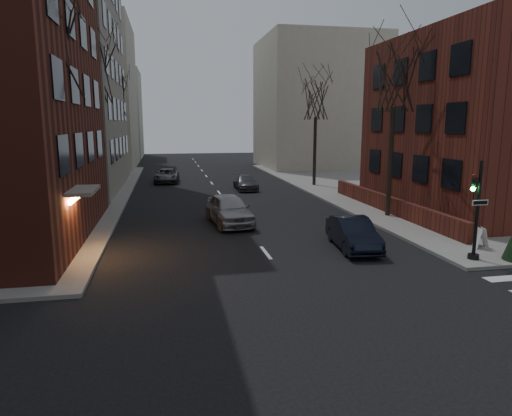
{
  "coord_description": "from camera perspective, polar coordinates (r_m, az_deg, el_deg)",
  "views": [
    {
      "loc": [
        -4.14,
        -6.84,
        5.6
      ],
      "look_at": [
        -0.42,
        12.07,
        2.0
      ],
      "focal_mm": 32.0,
      "sensor_mm": 36.0,
      "label": 1
    }
  ],
  "objects": [
    {
      "name": "building_right_brick",
      "position": [
        33.07,
        27.89,
        9.2
      ],
      "size": [
        12.0,
        14.0,
        11.0
      ],
      "primitive_type": "cube",
      "color": "#5E251B",
      "rests_on": "ground"
    },
    {
      "name": "car_lane_gray",
      "position": [
        38.88,
        -1.32,
        3.2
      ],
      "size": [
        1.73,
        4.24,
        1.23
      ],
      "primitive_type": "imported",
      "rotation": [
        0.0,
        0.0,
        -0.0
      ],
      "color": "#3D3D42",
      "rests_on": "ground"
    },
    {
      "name": "tree_left_c",
      "position": [
        47.14,
        -17.23,
        13.07
      ],
      "size": [
        3.96,
        3.96,
        9.72
      ],
      "color": "#2D231C",
      "rests_on": "sidewalk_far_left"
    },
    {
      "name": "tree_right_b",
      "position": [
        40.99,
        7.51,
        13.26
      ],
      "size": [
        3.74,
        3.74,
        9.18
      ],
      "color": "#2D231C",
      "rests_on": "sidewalk_far_right"
    },
    {
      "name": "parked_sedan",
      "position": [
        21.02,
        12.03,
        -3.12
      ],
      "size": [
        1.9,
        4.41,
        1.41
      ],
      "primitive_type": "imported",
      "rotation": [
        0.0,
        0.0,
        -0.1
      ],
      "color": "black",
      "rests_on": "ground"
    },
    {
      "name": "sandwich_board",
      "position": [
        22.54,
        26.31,
        -3.35
      ],
      "size": [
        0.53,
        0.64,
        0.9
      ],
      "primitive_type": "cube",
      "rotation": [
        0.0,
        0.0,
        -0.26
      ],
      "color": "silver",
      "rests_on": "sidewalk_far_right"
    },
    {
      "name": "car_lane_far",
      "position": [
        44.37,
        -11.09,
        3.98
      ],
      "size": [
        2.5,
        4.85,
        1.31
      ],
      "primitive_type": "imported",
      "rotation": [
        0.0,
        0.0,
        -0.07
      ],
      "color": "#414147",
      "rests_on": "ground"
    },
    {
      "name": "building_distant_lb",
      "position": [
        79.35,
        -17.86,
        11.09
      ],
      "size": [
        10.0,
        12.0,
        14.0
      ],
      "primitive_type": "cube",
      "color": "#BFB7A1",
      "rests_on": "ground"
    },
    {
      "name": "streetlamp_near",
      "position": [
        29.16,
        -19.26,
        7.31
      ],
      "size": [
        0.36,
        0.36,
        6.28
      ],
      "color": "black",
      "rests_on": "sidewalk_far_left"
    },
    {
      "name": "streetlamp_far",
      "position": [
        49.03,
        -16.04,
        8.58
      ],
      "size": [
        0.36,
        0.36,
        6.28
      ],
      "color": "black",
      "rests_on": "sidewalk_far_left"
    },
    {
      "name": "car_lane_silver",
      "position": [
        25.51,
        -3.39,
        -0.18
      ],
      "size": [
        2.55,
        5.17,
        1.7
      ],
      "primitive_type": "imported",
      "rotation": [
        0.0,
        0.0,
        0.11
      ],
      "color": "#939398",
      "rests_on": "ground"
    },
    {
      "name": "traffic_signal",
      "position": [
        20.26,
        25.75,
        -0.99
      ],
      "size": [
        0.76,
        0.44,
        4.0
      ],
      "color": "black",
      "rests_on": "sidewalk_far_right"
    },
    {
      "name": "tree_left_a",
      "position": [
        21.55,
        -24.68,
        17.31
      ],
      "size": [
        4.18,
        4.18,
        10.26
      ],
      "color": "#2D231C",
      "rests_on": "sidewalk_far_left"
    },
    {
      "name": "building_distant_ra",
      "position": [
        60.03,
        7.68,
        12.77
      ],
      "size": [
        14.0,
        14.0,
        16.0
      ],
      "primitive_type": "cube",
      "color": "#BFB7A1",
      "rests_on": "ground"
    },
    {
      "name": "tree_left_b",
      "position": [
        33.34,
        -19.86,
        15.67
      ],
      "size": [
        4.4,
        4.4,
        10.8
      ],
      "color": "#2D231C",
      "rests_on": "sidewalk_far_left"
    },
    {
      "name": "tree_right_a",
      "position": [
        28.12,
        16.94,
        15.09
      ],
      "size": [
        3.96,
        3.96,
        9.72
      ],
      "color": "#2D231C",
      "rests_on": "sidewalk_far_right"
    },
    {
      "name": "low_wall_right",
      "position": [
        29.55,
        16.13,
        0.51
      ],
      "size": [
        0.35,
        16.0,
        1.0
      ],
      "primitive_type": "cube",
      "color": "#5E251B",
      "rests_on": "sidewalk_far_right"
    },
    {
      "name": "building_distant_la",
      "position": [
        62.88,
        -21.61,
        12.95
      ],
      "size": [
        14.0,
        16.0,
        18.0
      ],
      "primitive_type": "cube",
      "color": "#BFB7A1",
      "rests_on": "ground"
    }
  ]
}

